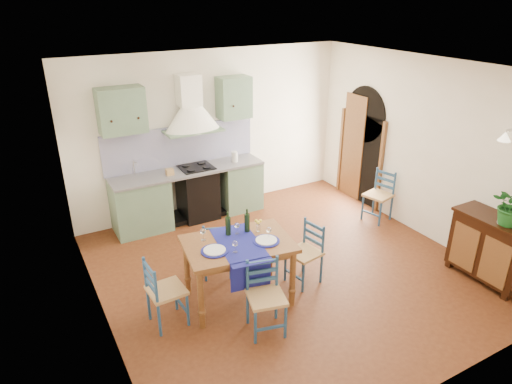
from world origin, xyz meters
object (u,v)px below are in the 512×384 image
dining_table (239,249)px  potted_plant (512,205)px  chair_near (266,297)px  sideboard (491,246)px

dining_table → potted_plant: size_ratio=2.71×
chair_near → potted_plant: bearing=-13.6°
dining_table → sideboard: bearing=-21.4°
chair_near → sideboard: size_ratio=0.84×
chair_near → potted_plant: (3.12, -0.75, 0.74)m
dining_table → chair_near: dining_table is taller
sideboard → potted_plant: 0.71m
chair_near → sideboard: bearing=-10.6°
dining_table → sideboard: dining_table is taller
chair_near → sideboard: 3.22m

